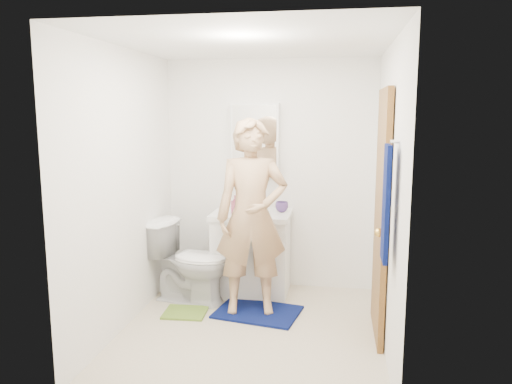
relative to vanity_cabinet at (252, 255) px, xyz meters
The scene contains 22 objects.
floor 1.01m from the vanity_cabinet, 80.69° to the right, with size 2.20×2.40×0.02m, color beige.
ceiling 2.21m from the vanity_cabinet, 80.69° to the right, with size 2.20×2.40×0.02m, color white.
wall_back 0.87m from the vanity_cabinet, 63.05° to the left, with size 2.20×0.02×2.40m, color white.
wall_front 2.28m from the vanity_cabinet, 85.96° to the right, with size 2.20×0.02×2.40m, color white.
wall_left 1.55m from the vanity_cabinet, 136.37° to the right, with size 0.02×2.40×2.40m, color white.
wall_right 1.75m from the vanity_cabinet, 35.99° to the right, with size 0.02×2.40×2.40m, color white.
vanity_cabinet is the anchor object (origin of this frame).
countertop 0.43m from the vanity_cabinet, ahead, with size 0.79×0.59×0.05m, color white.
sink_basin 0.44m from the vanity_cabinet, ahead, with size 0.40×0.40×0.03m, color white.
faucet 0.54m from the vanity_cabinet, 90.00° to the left, with size 0.03×0.03×0.12m, color silver.
medicine_cabinet 1.22m from the vanity_cabinet, 90.00° to the left, with size 0.50×0.12×0.70m, color white.
mirror_panel 1.21m from the vanity_cabinet, 90.00° to the left, with size 0.46×0.01×0.66m, color white.
door 1.57m from the vanity_cabinet, 32.20° to the right, with size 0.05×0.80×2.05m, color brown.
door_knob 1.69m from the vanity_cabinet, 42.72° to the right, with size 0.07×0.07×0.07m, color gold.
towel 2.08m from the vanity_cabinet, 51.53° to the right, with size 0.03×0.24×0.80m, color #081351.
towel_hook 2.30m from the vanity_cabinet, 50.60° to the right, with size 0.02×0.02×0.06m, color silver.
toilet 0.65m from the vanity_cabinet, 150.04° to the right, with size 0.45×0.79×0.81m, color white.
bath_mat 0.68m from the vanity_cabinet, 74.48° to the right, with size 0.75×0.54×0.02m, color #081351.
green_rug 0.92m from the vanity_cabinet, 128.43° to the right, with size 0.39×0.33×0.02m, color olive.
soap_dispenser 0.57m from the vanity_cabinet, 160.27° to the right, with size 0.08×0.08×0.18m, color #B75575.
toothbrush_cup 0.59m from the vanity_cabinet, 14.92° to the left, with size 0.13×0.13×0.10m, color #573C85.
man 0.74m from the vanity_cabinet, 80.14° to the right, with size 0.65×0.43×1.79m, color tan.
Camera 1 is at (0.70, -3.98, 1.87)m, focal length 35.00 mm.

